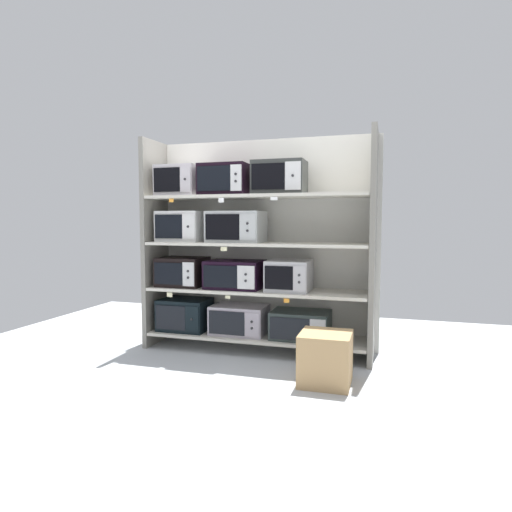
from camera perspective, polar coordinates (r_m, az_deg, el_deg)
name	(u,v)px	position (r m, az deg, el deg)	size (l,w,h in m)	color
ground	(221,386)	(3.76, -4.57, -16.44)	(6.23, 6.00, 0.02)	#B2B7BC
back_panel	(263,244)	(4.73, 0.97, 1.62)	(2.43, 0.04, 2.19)	beige
upright_left	(155,243)	(4.92, -12.91, 1.61)	(0.05, 0.52, 2.19)	gray
upright_right	(373,247)	(4.28, 14.87, 1.16)	(0.05, 0.52, 2.19)	gray
shelf_0	(256,336)	(4.61, 0.00, -10.31)	(2.23, 0.52, 0.03)	beige
microwave_0	(185,314)	(4.85, -9.16, -7.43)	(0.52, 0.41, 0.33)	black
microwave_1	(239,319)	(4.62, -2.17, -8.20)	(0.56, 0.39, 0.30)	#A49BA7
microwave_2	(301,325)	(4.46, 5.79, -8.83)	(0.57, 0.41, 0.27)	#2A3433
shelf_1	(256,290)	(4.51, 0.00, -4.47)	(2.23, 0.52, 0.03)	beige
microwave_3	(183,272)	(4.78, -9.45, -2.00)	(0.47, 0.43, 0.30)	black
microwave_4	(235,274)	(4.56, -2.70, -2.38)	(0.57, 0.44, 0.29)	black
microwave_5	(289,275)	(4.40, 4.31, -2.52)	(0.42, 0.44, 0.30)	#B4B3B7
price_tag_0	(170,295)	(4.59, -11.09, -4.93)	(0.06, 0.00, 0.05)	beige
price_tag_1	(228,297)	(4.34, -3.67, -5.32)	(0.05, 0.00, 0.03)	beige
price_tag_2	(286,301)	(4.17, 3.95, -5.78)	(0.05, 0.00, 0.04)	orange
shelf_2	(256,244)	(4.46, 0.00, 1.57)	(2.23, 0.52, 0.03)	beige
microwave_6	(182,226)	(4.76, -9.55, 3.80)	(0.47, 0.37, 0.32)	silver
microwave_7	(236,227)	(4.52, -2.56, 3.80)	(0.55, 0.41, 0.32)	#B5B8B8
price_tag_3	(224,249)	(4.30, -4.18, 0.91)	(0.07, 0.00, 0.04)	beige
shelf_3	(256,197)	(4.46, 0.00, 7.67)	(2.23, 0.52, 0.03)	beige
microwave_8	(180,181)	(4.78, -9.81, 9.50)	(0.44, 0.39, 0.32)	#BCB5BA
microwave_9	(226,180)	(4.57, -3.87, 9.75)	(0.49, 0.44, 0.31)	black
microwave_10	(279,178)	(4.41, 3.04, 10.05)	(0.51, 0.35, 0.33)	#303331
price_tag_4	(171,200)	(4.52, -10.88, 7.07)	(0.05, 0.00, 0.04)	orange
price_tag_5	(221,200)	(4.30, -4.52, 7.21)	(0.06, 0.00, 0.05)	white
price_tag_6	(274,199)	(4.14, 2.34, 7.42)	(0.07, 0.00, 0.03)	white
shipping_carton	(325,358)	(3.76, 8.96, -12.92)	(0.41, 0.41, 0.42)	tan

